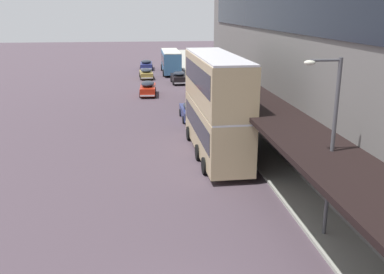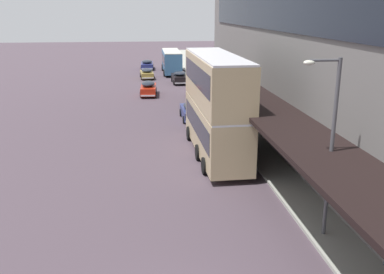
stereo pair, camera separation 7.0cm
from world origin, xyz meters
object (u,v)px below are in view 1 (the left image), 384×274
at_px(sedan_lead_mid, 191,111).
at_px(transit_bus_kerbside_rear, 171,60).
at_px(sedan_trailing_mid, 146,64).
at_px(transit_bus_kerbside_front, 216,103).
at_px(sedan_second_near, 146,73).
at_px(sedan_oncoming_front, 148,88).
at_px(street_lamp, 329,137).
at_px(sedan_lead_near, 179,77).

bearing_deg(sedan_lead_mid, transit_bus_kerbside_rear, 89.37).
xyz_separation_m(transit_bus_kerbside_rear, sedan_trailing_mid, (-3.55, 5.07, -1.16)).
height_order(transit_bus_kerbside_front, sedan_trailing_mid, transit_bus_kerbside_front).
height_order(sedan_second_near, sedan_lead_mid, sedan_lead_mid).
distance_m(sedan_oncoming_front, street_lamp, 32.70).
bearing_deg(sedan_second_near, street_lamp, -81.70).
relative_size(transit_bus_kerbside_rear, street_lamp, 1.27).
distance_m(sedan_lead_near, sedan_second_near, 6.20).
distance_m(transit_bus_kerbside_rear, street_lamp, 48.64).
bearing_deg(sedan_lead_mid, sedan_lead_near, 87.99).
xyz_separation_m(transit_bus_kerbside_rear, street_lamp, (2.67, -48.50, 2.46)).
distance_m(transit_bus_kerbside_front, sedan_lead_near, 28.65).
bearing_deg(sedan_trailing_mid, sedan_oncoming_front, -90.65).
relative_size(transit_bus_kerbside_front, street_lamp, 1.45).
xyz_separation_m(sedan_oncoming_front, street_lamp, (6.47, -31.85, 3.58)).
bearing_deg(sedan_lead_near, sedan_lead_mid, -92.01).
bearing_deg(street_lamp, sedan_oncoming_front, 101.48).
relative_size(transit_bus_kerbside_rear, sedan_lead_mid, 2.10).
bearing_deg(sedan_oncoming_front, sedan_lead_mid, -72.95).
height_order(transit_bus_kerbside_front, sedan_second_near, transit_bus_kerbside_front).
distance_m(transit_bus_kerbside_front, sedan_trailing_mid, 42.89).
xyz_separation_m(sedan_trailing_mid, street_lamp, (6.22, -53.58, 3.62)).
height_order(transit_bus_kerbside_rear, sedan_lead_mid, transit_bus_kerbside_rear).
height_order(sedan_oncoming_front, street_lamp, street_lamp).
xyz_separation_m(transit_bus_kerbside_front, transit_bus_kerbside_rear, (-0.10, 37.57, -1.57)).
bearing_deg(transit_bus_kerbside_front, sedan_second_near, 96.64).
height_order(sedan_lead_near, street_lamp, street_lamp).
bearing_deg(sedan_lead_mid, street_lamp, -81.72).
height_order(sedan_oncoming_front, sedan_trailing_mid, sedan_oncoming_front).
relative_size(transit_bus_kerbside_rear, sedan_second_near, 2.10).
height_order(transit_bus_kerbside_rear, sedan_lead_near, transit_bus_kerbside_rear).
distance_m(sedan_trailing_mid, street_lamp, 54.06).
relative_size(transit_bus_kerbside_front, sedan_lead_mid, 2.40).
xyz_separation_m(transit_bus_kerbside_rear, sedan_lead_mid, (-0.31, -28.04, -1.15)).
height_order(transit_bus_kerbside_rear, street_lamp, street_lamp).
xyz_separation_m(sedan_lead_near, sedan_trailing_mid, (-3.91, 14.12, -0.03)).
xyz_separation_m(sedan_lead_near, sedan_lead_mid, (-0.67, -18.99, -0.02)).
height_order(transit_bus_kerbside_rear, sedan_second_near, transit_bus_kerbside_rear).
height_order(sedan_lead_near, sedan_lead_mid, sedan_lead_near).
bearing_deg(transit_bus_kerbside_front, sedan_lead_mid, 92.44).
height_order(transit_bus_kerbside_front, sedan_lead_mid, transit_bus_kerbside_front).
relative_size(transit_bus_kerbside_front, sedan_second_near, 2.40).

